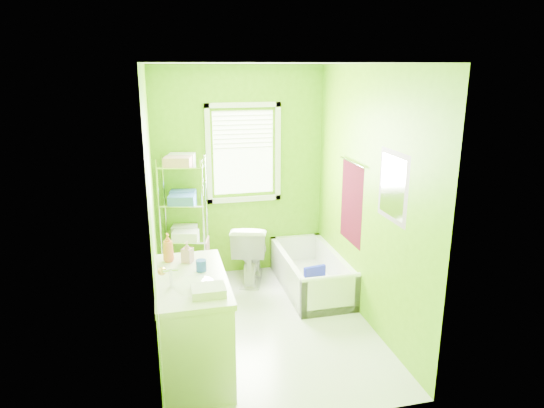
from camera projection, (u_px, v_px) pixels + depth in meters
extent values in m
plane|color=silver|center=(266.00, 325.00, 4.99)|extent=(2.90, 2.90, 0.00)
cube|color=#5C9E07|center=(240.00, 173.00, 5.99)|extent=(2.10, 0.04, 2.60)
cube|color=#5C9E07|center=(312.00, 262.00, 3.28)|extent=(2.10, 0.04, 2.60)
cube|color=#5C9E07|center=(153.00, 212.00, 4.40)|extent=(0.04, 2.90, 2.60)
cube|color=#5C9E07|center=(367.00, 198.00, 4.87)|extent=(0.04, 2.90, 2.60)
cube|color=white|center=(265.00, 63.00, 4.27)|extent=(2.10, 2.90, 0.04)
cube|color=white|center=(243.00, 153.00, 5.92)|extent=(0.74, 0.01, 1.01)
cube|color=white|center=(244.00, 199.00, 6.06)|extent=(0.92, 0.05, 0.06)
cube|color=white|center=(243.00, 105.00, 5.74)|extent=(0.92, 0.05, 0.06)
cube|color=white|center=(208.00, 155.00, 5.81)|extent=(0.06, 0.05, 1.22)
cube|color=white|center=(278.00, 152.00, 6.00)|extent=(0.06, 0.05, 1.22)
cube|color=white|center=(243.00, 129.00, 5.82)|extent=(0.72, 0.02, 0.50)
cube|color=white|center=(157.00, 290.00, 3.55)|extent=(0.02, 0.80, 2.00)
sphere|color=gold|center=(162.00, 271.00, 3.87)|extent=(0.07, 0.07, 0.07)
cube|color=#480816|center=(352.00, 203.00, 5.23)|extent=(0.02, 0.58, 0.90)
cylinder|color=silver|center=(352.00, 162.00, 5.11)|extent=(0.02, 0.62, 0.02)
cube|color=#CC5972|center=(393.00, 187.00, 4.28)|extent=(0.02, 0.54, 0.64)
cube|color=white|center=(392.00, 187.00, 4.28)|extent=(0.01, 0.44, 0.54)
cube|color=white|center=(311.00, 284.00, 5.83)|extent=(0.66, 1.42, 0.09)
cube|color=white|center=(287.00, 274.00, 5.72)|extent=(0.07, 1.42, 0.42)
cube|color=white|center=(334.00, 269.00, 5.85)|extent=(0.07, 1.42, 0.42)
cube|color=white|center=(330.00, 297.00, 5.15)|extent=(0.66, 0.07, 0.42)
cube|color=white|center=(295.00, 251.00, 6.41)|extent=(0.66, 0.07, 0.42)
cylinder|color=white|center=(331.00, 278.00, 5.09)|extent=(0.66, 0.07, 0.07)
cylinder|color=#1620D1|center=(320.00, 291.00, 5.48)|extent=(0.37, 0.37, 0.07)
cylinder|color=yellow|center=(320.00, 286.00, 5.46)|extent=(0.35, 0.35, 0.06)
cube|color=#1620D1|center=(315.00, 276.00, 5.57)|extent=(0.27, 0.09, 0.24)
imported|color=white|center=(250.00, 251.00, 5.96)|extent=(0.61, 0.83, 0.75)
cube|color=white|center=(193.00, 326.00, 4.19)|extent=(0.57, 1.13, 0.82)
cube|color=silver|center=(191.00, 280.00, 4.07)|extent=(0.60, 1.16, 0.05)
ellipsoid|color=white|center=(195.00, 288.00, 3.94)|extent=(0.39, 0.51, 0.14)
cylinder|color=silver|center=(171.00, 279.00, 3.87)|extent=(0.03, 0.03, 0.16)
cylinder|color=silver|center=(171.00, 271.00, 3.85)|extent=(0.12, 0.02, 0.02)
imported|color=#EF6A46|center=(168.00, 247.00, 4.36)|extent=(0.12, 0.12, 0.26)
imported|color=#CE85AC|center=(187.00, 252.00, 4.35)|extent=(0.12, 0.12, 0.20)
cylinder|color=#1B43B5|center=(201.00, 266.00, 4.17)|extent=(0.09, 0.09, 0.10)
cube|color=silver|center=(208.00, 290.00, 3.75)|extent=(0.26, 0.21, 0.07)
cylinder|color=silver|center=(160.00, 227.00, 5.58)|extent=(0.02, 0.02, 1.58)
cylinder|color=silver|center=(166.00, 219.00, 5.87)|extent=(0.02, 0.02, 1.58)
cylinder|color=silver|center=(204.00, 227.00, 5.58)|extent=(0.02, 0.02, 1.58)
cylinder|color=silver|center=(207.00, 219.00, 5.88)|extent=(0.02, 0.02, 1.58)
cube|color=silver|center=(187.00, 273.00, 5.90)|extent=(0.58, 0.43, 0.02)
cube|color=silver|center=(185.00, 238.00, 5.78)|extent=(0.58, 0.43, 0.02)
cube|color=silver|center=(183.00, 203.00, 5.66)|extent=(0.58, 0.43, 0.02)
cube|color=silver|center=(181.00, 165.00, 5.54)|extent=(0.58, 0.43, 0.02)
cube|color=#C9898E|center=(177.00, 162.00, 5.42)|extent=(0.33, 0.26, 0.11)
cube|color=silver|center=(182.00, 158.00, 5.63)|extent=(0.33, 0.26, 0.11)
cube|color=#2F5EAB|center=(182.00, 200.00, 5.55)|extent=(0.33, 0.26, 0.11)
cube|color=#2F5EAB|center=(183.00, 195.00, 5.76)|extent=(0.33, 0.26, 0.11)
cube|color=silver|center=(186.00, 236.00, 5.69)|extent=(0.33, 0.26, 0.11)
cube|color=silver|center=(185.00, 230.00, 5.89)|extent=(0.33, 0.26, 0.11)
cube|color=#C9898E|center=(208.00, 259.00, 5.86)|extent=(0.09, 0.27, 0.49)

